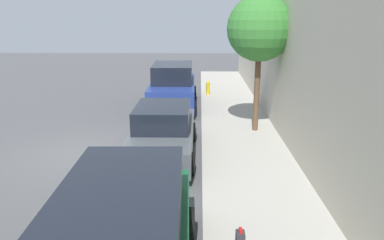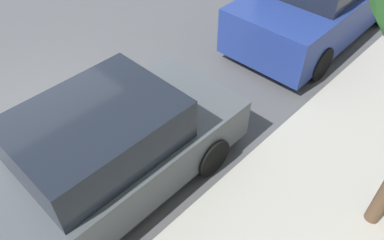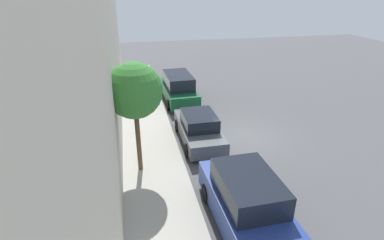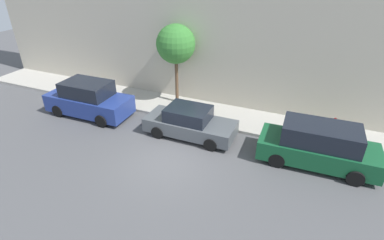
{
  "view_description": "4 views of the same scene",
  "coord_description": "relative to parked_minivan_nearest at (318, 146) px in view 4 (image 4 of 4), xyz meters",
  "views": [
    {
      "loc": [
        3.43,
        -10.69,
        4.18
      ],
      "look_at": [
        3.19,
        0.39,
        1.0
      ],
      "focal_mm": 35.0,
      "sensor_mm": 36.0,
      "label": 1
    },
    {
      "loc": [
        5.56,
        -1.56,
        4.66
      ],
      "look_at": [
        2.92,
        1.18,
        1.0
      ],
      "focal_mm": 35.0,
      "sensor_mm": 36.0,
      "label": 2
    },
    {
      "loc": [
        5.56,
        13.2,
        7.38
      ],
      "look_at": [
        2.58,
        -0.51,
        1.0
      ],
      "focal_mm": 28.0,
      "sensor_mm": 36.0,
      "label": 3
    },
    {
      "loc": [
        -9.53,
        -5.23,
        8.03
      ],
      "look_at": [
        2.17,
        -0.24,
        1.0
      ],
      "focal_mm": 28.0,
      "sensor_mm": 36.0,
      "label": 4
    }
  ],
  "objects": [
    {
      "name": "parked_sedan_second",
      "position": [
        -0.01,
        5.97,
        -0.2
      ],
      "size": [
        1.92,
        4.5,
        1.54
      ],
      "color": "#4C5156",
      "rests_on": "ground_plane"
    },
    {
      "name": "ground_plane",
      "position": [
        -2.33,
        6.02,
        -0.92
      ],
      "size": [
        60.0,
        60.0,
        0.0
      ],
      "primitive_type": "plane",
      "color": "#515154"
    },
    {
      "name": "parked_minivan_nearest",
      "position": [
        0.0,
        0.0,
        0.0
      ],
      "size": [
        2.03,
        4.95,
        1.9
      ],
      "color": "#14512D",
      "rests_on": "ground_plane"
    },
    {
      "name": "parking_meter_near",
      "position": [
        1.62,
        -0.53,
        0.1
      ],
      "size": [
        0.11,
        0.15,
        1.42
      ],
      "color": "#ADADB2",
      "rests_on": "sidewalk"
    },
    {
      "name": "sidewalk",
      "position": [
        2.5,
        6.02,
        -0.85
      ],
      "size": [
        2.66,
        32.0,
        0.15
      ],
      "color": "#B2ADA3",
      "rests_on": "ground_plane"
    },
    {
      "name": "parked_suv_third",
      "position": [
        -0.13,
        12.09,
        0.01
      ],
      "size": [
        2.08,
        4.83,
        1.98
      ],
      "color": "navy",
      "rests_on": "ground_plane"
    },
    {
      "name": "fire_hydrant",
      "position": [
        1.52,
        14.17,
        -0.43
      ],
      "size": [
        0.2,
        0.2,
        0.69
      ],
      "color": "gold",
      "rests_on": "sidewalk"
    },
    {
      "name": "street_tree",
      "position": [
        3.08,
        8.15,
        2.74
      ],
      "size": [
        2.2,
        2.2,
        4.63
      ],
      "color": "brown",
      "rests_on": "sidewalk"
    }
  ]
}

